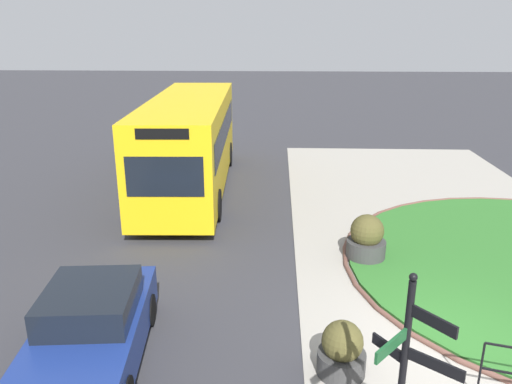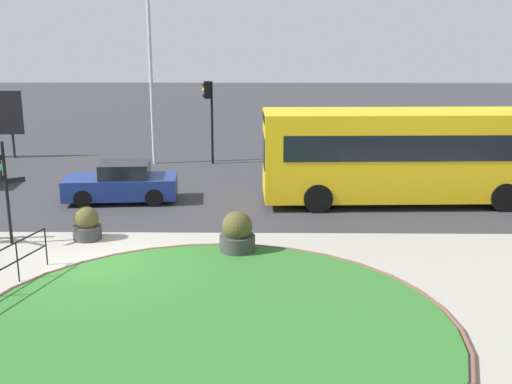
{
  "view_description": "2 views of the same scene",
  "coord_description": "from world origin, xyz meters",
  "px_view_note": "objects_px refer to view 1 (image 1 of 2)",
  "views": [
    {
      "loc": [
        -8.16,
        3.33,
        5.74
      ],
      "look_at": [
        4.52,
        3.87,
        1.53
      ],
      "focal_mm": 35.26,
      "sensor_mm": 36.0,
      "label": 1
    },
    {
      "loc": [
        4.43,
        -15.57,
        6.06
      ],
      "look_at": [
        4.19,
        3.04,
        1.26
      ],
      "focal_mm": 44.14,
      "sensor_mm": 36.0,
      "label": 2
    }
  ],
  "objects_px": {
    "planter_near_signpost": "(342,351)",
    "signpost_directional": "(405,371)",
    "planter_kerbside": "(366,240)",
    "car_far_lane": "(91,331)",
    "bus_yellow": "(190,141)"
  },
  "relations": [
    {
      "from": "signpost_directional",
      "to": "planter_kerbside",
      "type": "height_order",
      "value": "signpost_directional"
    },
    {
      "from": "bus_yellow",
      "to": "car_far_lane",
      "type": "bearing_deg",
      "value": -2.47
    },
    {
      "from": "signpost_directional",
      "to": "planter_near_signpost",
      "type": "bearing_deg",
      "value": 11.45
    },
    {
      "from": "car_far_lane",
      "to": "planter_kerbside",
      "type": "xyz_separation_m",
      "value": [
        4.42,
        -5.52,
        -0.11
      ]
    },
    {
      "from": "planter_near_signpost",
      "to": "signpost_directional",
      "type": "bearing_deg",
      "value": -168.55
    },
    {
      "from": "planter_kerbside",
      "to": "signpost_directional",
      "type": "bearing_deg",
      "value": 173.85
    },
    {
      "from": "signpost_directional",
      "to": "car_far_lane",
      "type": "relative_size",
      "value": 0.74
    },
    {
      "from": "signpost_directional",
      "to": "bus_yellow",
      "type": "distance_m",
      "value": 13.29
    },
    {
      "from": "planter_near_signpost",
      "to": "planter_kerbside",
      "type": "height_order",
      "value": "planter_kerbside"
    },
    {
      "from": "car_far_lane",
      "to": "planter_near_signpost",
      "type": "xyz_separation_m",
      "value": [
        -0.09,
        -4.36,
        -0.21
      ]
    },
    {
      "from": "car_far_lane",
      "to": "planter_kerbside",
      "type": "distance_m",
      "value": 7.07
    },
    {
      "from": "bus_yellow",
      "to": "signpost_directional",
      "type": "bearing_deg",
      "value": 18.74
    },
    {
      "from": "planter_near_signpost",
      "to": "planter_kerbside",
      "type": "relative_size",
      "value": 0.82
    },
    {
      "from": "bus_yellow",
      "to": "planter_near_signpost",
      "type": "height_order",
      "value": "bus_yellow"
    },
    {
      "from": "signpost_directional",
      "to": "bus_yellow",
      "type": "xyz_separation_m",
      "value": [
        12.43,
        4.72,
        0.02
      ]
    }
  ]
}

